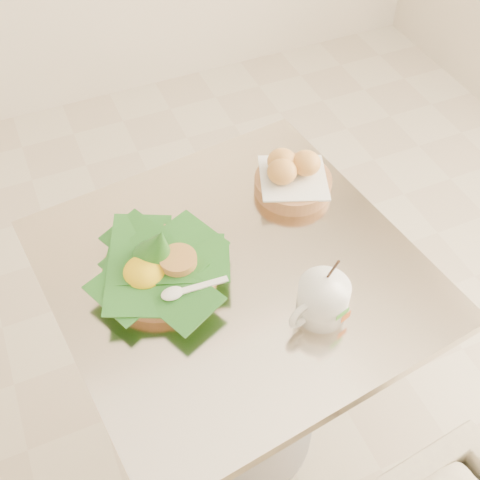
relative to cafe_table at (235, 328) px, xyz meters
name	(u,v)px	position (x,y,z in m)	size (l,w,h in m)	color
floor	(202,460)	(-0.13, -0.06, -0.53)	(3.60, 3.60, 0.00)	beige
cafe_table	(235,328)	(0.00, 0.00, 0.00)	(0.78, 0.78, 0.75)	gray
rice_basket	(159,265)	(-0.14, 0.04, 0.26)	(0.27, 0.27, 0.14)	tan
bread_basket	(292,177)	(0.21, 0.16, 0.26)	(0.19, 0.19, 0.09)	tan
coffee_mug	(322,300)	(0.10, -0.16, 0.26)	(0.13, 0.10, 0.16)	white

